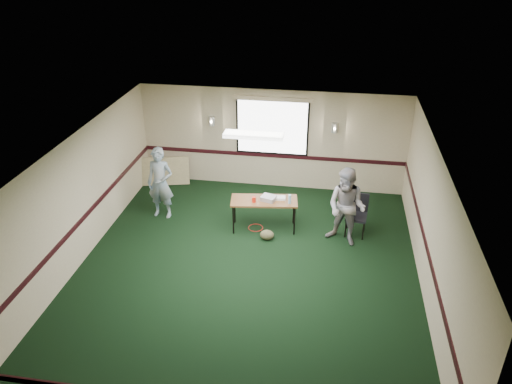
# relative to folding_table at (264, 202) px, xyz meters

# --- Properties ---
(ground) EXTENTS (8.00, 8.00, 0.00)m
(ground) POSITION_rel_folding_table_xyz_m (-0.12, -1.76, -0.71)
(ground) COLOR black
(ground) RESTS_ON ground
(room_shell) EXTENTS (8.00, 8.02, 8.00)m
(room_shell) POSITION_rel_folding_table_xyz_m (-0.12, 0.37, 0.87)
(room_shell) COLOR #C1A88B
(room_shell) RESTS_ON ground
(folding_table) EXTENTS (1.59, 0.80, 0.76)m
(folding_table) POSITION_rel_folding_table_xyz_m (0.00, 0.00, 0.00)
(folding_table) COLOR brown
(folding_table) RESTS_ON ground
(projector) EXTENTS (0.38, 0.35, 0.11)m
(projector) POSITION_rel_folding_table_xyz_m (0.10, 0.01, 0.11)
(projector) COLOR #9D9CA5
(projector) RESTS_ON folding_table
(game_console) EXTENTS (0.23, 0.19, 0.05)m
(game_console) POSITION_rel_folding_table_xyz_m (0.37, 0.11, 0.08)
(game_console) COLOR silver
(game_console) RESTS_ON folding_table
(red_cup) EXTENTS (0.09, 0.09, 0.13)m
(red_cup) POSITION_rel_folding_table_xyz_m (-0.22, -0.13, 0.12)
(red_cup) COLOR red
(red_cup) RESTS_ON folding_table
(water_bottle) EXTENTS (0.07, 0.07, 0.22)m
(water_bottle) POSITION_rel_folding_table_xyz_m (0.59, -0.07, 0.17)
(water_bottle) COLOR #82B9D6
(water_bottle) RESTS_ON folding_table
(duffel_bag) EXTENTS (0.39, 0.34, 0.23)m
(duffel_bag) POSITION_rel_folding_table_xyz_m (0.14, -0.45, -0.59)
(duffel_bag) COLOR #4C412B
(duffel_bag) RESTS_ON ground
(cable_coil) EXTENTS (0.43, 0.43, 0.02)m
(cable_coil) POSITION_rel_folding_table_xyz_m (-0.19, -0.03, -0.70)
(cable_coil) COLOR red
(cable_coil) RESTS_ON ground
(folded_table) EXTENTS (1.52, 0.57, 0.77)m
(folded_table) POSITION_rel_folding_table_xyz_m (-3.12, 1.84, -0.32)
(folded_table) COLOR tan
(folded_table) RESTS_ON ground
(conference_chair) EXTENTS (0.52, 0.54, 0.96)m
(conference_chair) POSITION_rel_folding_table_xyz_m (2.12, 0.19, -0.14)
(conference_chair) COLOR black
(conference_chair) RESTS_ON ground
(person_left) EXTENTS (0.68, 0.47, 1.79)m
(person_left) POSITION_rel_folding_table_xyz_m (-2.54, 0.21, 0.19)
(person_left) COLOR teal
(person_left) RESTS_ON ground
(person_right) EXTENTS (1.08, 0.98, 1.81)m
(person_right) POSITION_rel_folding_table_xyz_m (1.86, -0.29, 0.20)
(person_right) COLOR #6B7EA6
(person_right) RESTS_ON ground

